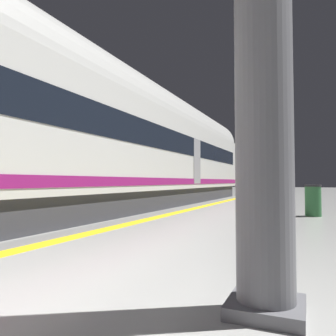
{
  "coord_description": "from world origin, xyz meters",
  "views": [
    {
      "loc": [
        3.16,
        0.79,
        1.0
      ],
      "look_at": [
        0.45,
        7.04,
        1.28
      ],
      "focal_mm": 34.82,
      "sensor_mm": 36.0,
      "label": 1
    }
  ],
  "objects": [
    {
      "name": "platform_pillar",
      "position": [
        2.84,
        3.39,
        1.72
      ],
      "size": [
        0.56,
        0.56,
        3.6
      ],
      "color": "slate",
      "rests_on": "ground"
    },
    {
      "name": "tactile_edge_band",
      "position": [
        -1.1,
        10.0,
        0.0
      ],
      "size": [
        0.67,
        80.0,
        0.01
      ],
      "primitive_type": "cube",
      "color": "slate",
      "rests_on": "ground"
    },
    {
      "name": "passenger_near",
      "position": [
        2.01,
        12.21,
        0.99
      ],
      "size": [
        0.5,
        0.38,
        1.66
      ],
      "color": "black",
      "rests_on": "ground"
    },
    {
      "name": "duffel_bag_mid",
      "position": [
        0.36,
        17.92,
        0.15
      ],
      "size": [
        0.44,
        0.26,
        0.36
      ],
      "color": "black",
      "rests_on": "ground"
    },
    {
      "name": "passenger_mid",
      "position": [
        0.68,
        18.08,
        1.0
      ],
      "size": [
        0.52,
        0.35,
        1.68
      ],
      "color": "black",
      "rests_on": "ground"
    },
    {
      "name": "waste_bin",
      "position": [
        3.26,
        11.07,
        0.46
      ],
      "size": [
        0.46,
        0.46,
        0.91
      ],
      "color": "#2D6638",
      "rests_on": "ground"
    },
    {
      "name": "duffel_bag_near",
      "position": [
        2.33,
        12.1,
        0.15
      ],
      "size": [
        0.44,
        0.26,
        0.36
      ],
      "color": "brown",
      "rests_on": "ground"
    },
    {
      "name": "high_speed_train",
      "position": [
        -2.9,
        8.25,
        2.5
      ],
      "size": [
        2.94,
        33.47,
        4.97
      ],
      "color": "#38383D",
      "rests_on": "ground"
    },
    {
      "name": "safety_line_strip",
      "position": [
        -0.74,
        10.0,
        0.0
      ],
      "size": [
        0.36,
        80.0,
        0.01
      ],
      "primitive_type": "cube",
      "color": "yellow",
      "rests_on": "ground"
    }
  ]
}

